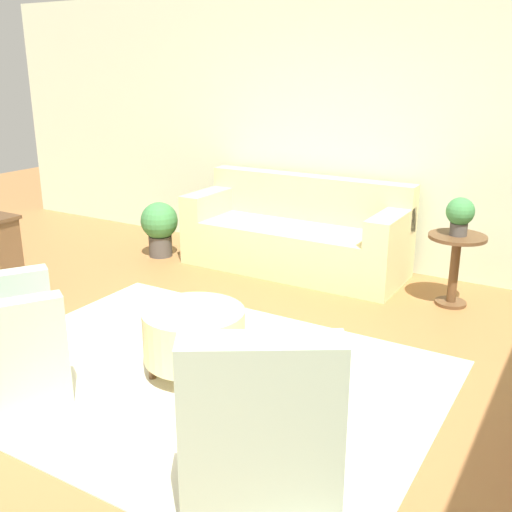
{
  "coord_description": "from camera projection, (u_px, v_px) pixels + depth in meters",
  "views": [
    {
      "loc": [
        2.2,
        -2.9,
        2.04
      ],
      "look_at": [
        0.15,
        0.55,
        0.75
      ],
      "focal_mm": 42.0,
      "sensor_mm": 36.0,
      "label": 1
    }
  ],
  "objects": [
    {
      "name": "armchair_right",
      "position": [
        260.0,
        435.0,
        2.81
      ],
      "size": [
        0.98,
        0.99,
        0.97
      ],
      "color": "#9EB29E",
      "rests_on": "rug"
    },
    {
      "name": "potted_plant_on_side_table",
      "position": [
        460.0,
        214.0,
        5.08
      ],
      "size": [
        0.24,
        0.24,
        0.33
      ],
      "color": "#4C4742",
      "rests_on": "side_table"
    },
    {
      "name": "rug",
      "position": [
        196.0,
        378.0,
        4.07
      ],
      "size": [
        3.17,
        2.4,
        0.01
      ],
      "color": "beige",
      "rests_on": "ground_plane"
    },
    {
      "name": "ottoman_table",
      "position": [
        194.0,
        334.0,
        4.04
      ],
      "size": [
        0.69,
        0.69,
        0.46
      ],
      "color": "beige",
      "rests_on": "rug"
    },
    {
      "name": "couch",
      "position": [
        296.0,
        236.0,
        6.17
      ],
      "size": [
        2.27,
        0.86,
        0.93
      ],
      "color": "beige",
      "rests_on": "ground_plane"
    },
    {
      "name": "potted_plant_floor",
      "position": [
        160.0,
        225.0,
        6.57
      ],
      "size": [
        0.41,
        0.41,
        0.61
      ],
      "color": "#4C4742",
      "rests_on": "ground_plane"
    },
    {
      "name": "side_table",
      "position": [
        455.0,
        258.0,
        5.2
      ],
      "size": [
        0.49,
        0.49,
        0.64
      ],
      "color": "brown",
      "rests_on": "ground_plane"
    },
    {
      "name": "ground_plane",
      "position": [
        196.0,
        379.0,
        4.07
      ],
      "size": [
        16.0,
        16.0,
        0.0
      ],
      "primitive_type": "plane",
      "color": "#996638"
    },
    {
      "name": "wall_back",
      "position": [
        364.0,
        130.0,
        6.06
      ],
      "size": [
        9.79,
        0.12,
        2.8
      ],
      "color": "beige",
      "rests_on": "ground_plane"
    }
  ]
}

